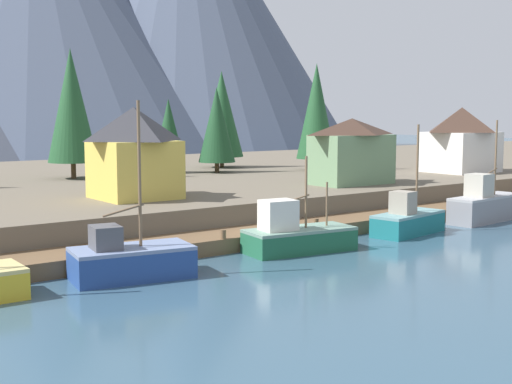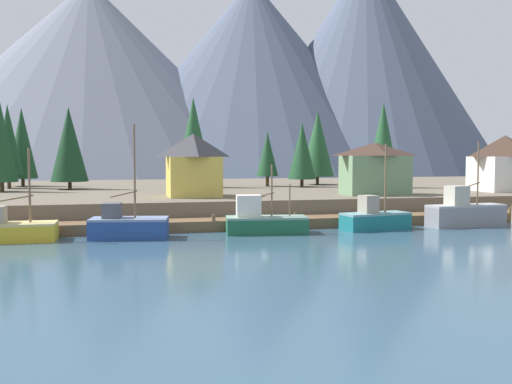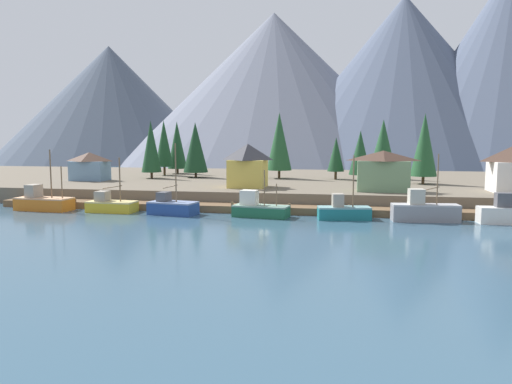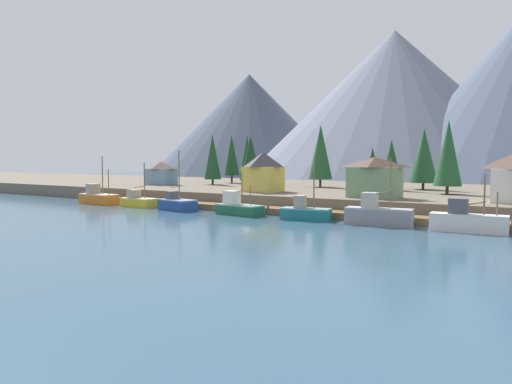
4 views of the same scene
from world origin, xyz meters
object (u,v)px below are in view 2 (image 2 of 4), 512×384
conifer_near_right (302,151)px  house_yellow (194,164)px  fishing_boat_grey (465,213)px  fishing_boat_teal (375,219)px  conifer_far_left (1,142)px  fishing_boat_green (263,221)px  conifer_back_right (193,137)px  conifer_centre (22,143)px  conifer_back_left (267,154)px  house_green (375,168)px  conifer_near_left (69,144)px  house_white (505,163)px  conifer_mid_left (318,144)px  fishing_boat_yellow (12,230)px  conifer_far_right (383,140)px  conifer_mid_right (8,139)px  fishing_boat_blue (128,226)px

conifer_near_right → house_yellow: bearing=-138.8°
fishing_boat_grey → conifer_near_right: size_ratio=0.90×
fishing_boat_teal → conifer_far_left: size_ratio=0.71×
fishing_boat_green → conifer_back_right: 33.88m
fishing_boat_teal → conifer_centre: size_ratio=0.70×
fishing_boat_green → fishing_boat_teal: size_ratio=0.93×
conifer_back_left → fishing_boat_grey: bearing=-69.9°
house_green → conifer_near_left: (-35.78, 20.20, 3.04)m
house_white → conifer_mid_left: (-17.90, 21.49, 2.80)m
conifer_far_left → fishing_boat_yellow: bearing=-78.7°
fishing_boat_green → conifer_back_right: conifer_back_right is taller
conifer_near_right → conifer_far_right: bearing=-22.6°
conifer_mid_right → conifer_far_right: bearing=-11.8°
fishing_boat_yellow → conifer_back_left: bearing=47.6°
fishing_boat_yellow → house_white: size_ratio=1.00×
fishing_boat_yellow → conifer_centre: size_ratio=0.66×
fishing_boat_grey → conifer_mid_right: bearing=138.2°
conifer_near_left → conifer_far_right: (43.54, -6.52, 0.67)m
fishing_boat_blue → conifer_mid_left: conifer_mid_left is taller
conifer_mid_left → conifer_far_right: 11.94m
fishing_boat_yellow → fishing_boat_grey: fishing_boat_grey is taller
conifer_back_left → conifer_centre: (-35.67, 8.91, 1.63)m
fishing_boat_teal → conifer_near_left: 44.59m
fishing_boat_teal → conifer_back_left: bearing=83.4°
house_white → fishing_boat_grey: bearing=-137.4°
house_white → conifer_centre: bearing=156.3°
conifer_mid_left → conifer_far_right: size_ratio=0.95×
conifer_mid_left → conifer_far_right: (6.25, -10.17, 0.31)m
house_green → fishing_boat_yellow: bearing=-163.2°
conifer_mid_right → fishing_boat_grey: bearing=-36.6°
fishing_boat_green → fishing_boat_teal: fishing_boat_teal is taller
house_green → conifer_back_right: bearing=131.9°
conifer_centre → conifer_back_right: bearing=-20.2°
conifer_mid_right → conifer_far_right: conifer_far_right is taller
conifer_near_right → conifer_back_right: 16.00m
house_yellow → conifer_mid_left: 31.45m
house_green → fishing_boat_green: bearing=-144.5°
house_green → conifer_far_right: bearing=60.4°
fishing_boat_blue → fishing_boat_grey: 33.11m
fishing_boat_yellow → conifer_far_left: bearing=102.3°
conifer_mid_right → conifer_far_right: size_ratio=0.97×
house_green → conifer_mid_right: bearing=150.9°
house_white → conifer_centre: (-62.60, 27.46, 2.78)m
fishing_boat_grey → conifer_near_right: 31.20m
fishing_boat_yellow → fishing_boat_green: size_ratio=1.01×
conifer_back_right → house_yellow: bearing=-97.7°
fishing_boat_teal → house_green: 13.82m
house_green → conifer_near_right: size_ratio=0.84×
conifer_back_right → conifer_far_right: conifer_back_right is taller
conifer_back_right → fishing_boat_green: bearing=-86.6°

